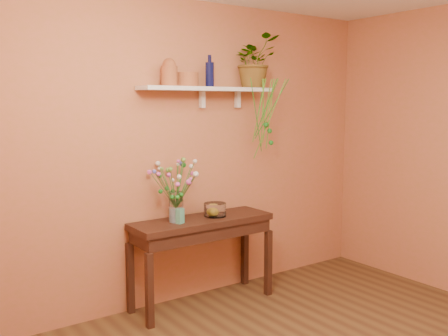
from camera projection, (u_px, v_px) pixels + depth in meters
name	position (u px, v px, depth m)	size (l,w,h in m)	color
room	(374.00, 179.00, 3.00)	(4.04, 4.04, 2.70)	brown
sideboard	(202.00, 231.00, 4.47)	(1.29, 0.41, 0.78)	#371E15
wall_shelf	(209.00, 90.00, 4.48)	(1.30, 0.24, 0.19)	white
terracotta_jug	(169.00, 73.00, 4.22)	(0.17, 0.17, 0.23)	#9B5130
terracotta_pot	(187.00, 80.00, 4.37)	(0.20, 0.20, 0.12)	#9B5130
blue_bottle	(210.00, 74.00, 4.49)	(0.10, 0.10, 0.28)	#0B0F3B
spider_plant	(254.00, 61.00, 4.75)	(0.44, 0.39, 0.49)	#1D6F1D
plant_fronds	(267.00, 121.00, 4.73)	(0.42, 0.27, 0.75)	#1D6F1D
glass_vase	(176.00, 209.00, 4.31)	(0.12, 0.12, 0.26)	white
bouquet	(176.00, 177.00, 4.28)	(0.42, 0.44, 0.42)	#386B28
glass_bowl	(215.00, 210.00, 4.54)	(0.20, 0.20, 0.12)	white
lemon	(213.00, 211.00, 4.53)	(0.08, 0.08, 0.08)	yellow
carton	(180.00, 216.00, 4.26)	(0.06, 0.05, 0.13)	teal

